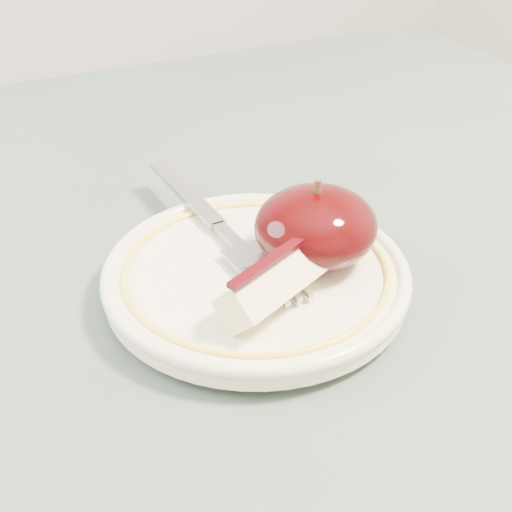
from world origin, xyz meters
name	(u,v)px	position (x,y,z in m)	size (l,w,h in m)	color
table	(256,397)	(0.00, 0.00, 0.66)	(0.90, 0.90, 0.75)	brown
plate	(256,275)	(0.00, 0.00, 0.76)	(0.19, 0.19, 0.02)	#EFE2C9
apple_half	(316,227)	(0.04, 0.00, 0.79)	(0.08, 0.07, 0.06)	black
apple_wedge	(274,282)	(-0.01, -0.03, 0.78)	(0.08, 0.06, 0.03)	beige
fork	(219,226)	(0.00, 0.05, 0.77)	(0.03, 0.20, 0.00)	gray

